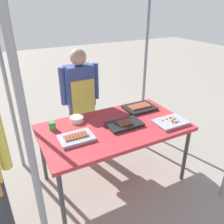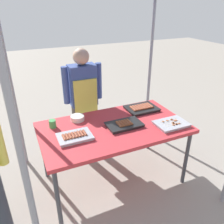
% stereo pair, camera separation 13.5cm
% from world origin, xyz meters
% --- Properties ---
extents(ground_plane, '(18.00, 18.00, 0.00)m').
position_xyz_m(ground_plane, '(0.00, 0.00, 0.00)').
color(ground_plane, gray).
extents(stall_table, '(1.60, 0.90, 0.75)m').
position_xyz_m(stall_table, '(0.00, 0.00, 0.70)').
color(stall_table, '#C63338').
rests_on(stall_table, ground).
extents(tray_grilled_sausages, '(0.39, 0.24, 0.05)m').
position_xyz_m(tray_grilled_sausages, '(0.11, -0.04, 0.77)').
color(tray_grilled_sausages, black).
rests_on(tray_grilled_sausages, stall_table).
extents(tray_meat_skewers, '(0.35, 0.26, 0.04)m').
position_xyz_m(tray_meat_skewers, '(0.59, -0.24, 0.77)').
color(tray_meat_skewers, '#ADADB2').
rests_on(tray_meat_skewers, stall_table).
extents(tray_pork_links, '(0.34, 0.24, 0.05)m').
position_xyz_m(tray_pork_links, '(-0.46, -0.06, 0.77)').
color(tray_pork_links, '#ADADB2').
rests_on(tray_pork_links, stall_table).
extents(tray_spring_rolls, '(0.39, 0.29, 0.05)m').
position_xyz_m(tray_spring_rolls, '(0.49, 0.24, 0.77)').
color(tray_spring_rolls, black).
rests_on(tray_spring_rolls, stall_table).
extents(condiment_bowl, '(0.16, 0.16, 0.06)m').
position_xyz_m(condiment_bowl, '(-0.32, 0.30, 0.78)').
color(condiment_bowl, silver).
rests_on(condiment_bowl, stall_table).
extents(drink_cup_near_edge, '(0.07, 0.07, 0.09)m').
position_xyz_m(drink_cup_near_edge, '(-0.61, 0.25, 0.79)').
color(drink_cup_near_edge, '#3F994C').
rests_on(drink_cup_near_edge, stall_table).
extents(vendor_woman, '(0.52, 0.22, 1.48)m').
position_xyz_m(vendor_woman, '(-0.11, 0.71, 0.86)').
color(vendor_woman, '#595147').
rests_on(vendor_woman, ground).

